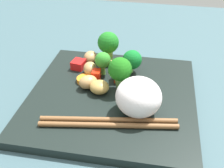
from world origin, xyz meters
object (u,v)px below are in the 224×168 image
Objects in this scene: square_plate at (112,97)px; broccoli_floret_0 at (120,70)px; carrot_slice_1 at (117,70)px; chopstick_pair at (108,122)px; rice_mound at (139,97)px.

broccoli_floret_0 is (1.62, -1.05, 4.83)cm from square_plate.
carrot_slice_1 reaches higher than square_plate.
broccoli_floret_0 reaches higher than chopstick_pair.
broccoli_floret_0 reaches higher than rice_mound.
broccoli_floret_0 is 7.21cm from carrot_slice_1.
square_plate is at bearing 87.64° from chopstick_pair.
chopstick_pair is (-3.77, 4.02, -2.67)cm from rice_mound.
chopstick_pair is at bearing 179.60° from broccoli_floret_0.
square_plate is at bearing 146.95° from broccoli_floret_0.
square_plate is 5.20cm from broccoli_floret_0.
carrot_slice_1 is at bearing 25.68° from rice_mound.
rice_mound is (-4.12, -5.01, 3.85)cm from square_plate.
rice_mound is at bearing -129.48° from square_plate.
rice_mound is at bearing -154.32° from carrot_slice_1.
square_plate is 7.61cm from carrot_slice_1.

